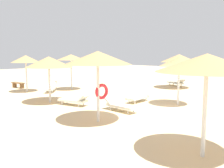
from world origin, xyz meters
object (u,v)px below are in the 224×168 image
at_px(parasol_2, 179,62).
at_px(bench_0, 18,84).
at_px(parasol_4, 71,57).
at_px(parasol_0, 49,62).
at_px(parasol_6, 26,59).
at_px(lounger_2, 139,97).
at_px(lounger_1, 120,105).
at_px(parasol_3, 179,58).
at_px(lounger_4, 51,88).
at_px(parasol_1, 98,59).
at_px(lounger_3, 176,83).
at_px(lounger_0, 75,100).
at_px(parasol_7, 207,63).

distance_m(parasol_2, bench_0, 13.99).
relative_size(parasol_4, bench_0, 1.89).
height_order(parasol_0, parasol_6, parasol_6).
bearing_deg(lounger_2, parasol_0, 135.33).
bearing_deg(lounger_1, parasol_3, 11.21).
distance_m(parasol_4, lounger_2, 7.45).
height_order(parasol_4, lounger_4, parasol_4).
height_order(parasol_4, parasol_6, parasol_4).
bearing_deg(lounger_4, parasol_6, 135.15).
bearing_deg(parasol_1, parasol_0, 80.61).
xyz_separation_m(parasol_1, bench_0, (2.39, 12.62, -2.39)).
height_order(parasol_0, lounger_3, parasol_0).
xyz_separation_m(parasol_6, lounger_0, (-0.53, -6.64, -2.22)).
bearing_deg(parasol_0, parasol_1, -99.39).
xyz_separation_m(parasol_0, lounger_2, (3.87, -3.82, -2.13)).
distance_m(parasol_0, lounger_0, 2.82).
height_order(parasol_6, lounger_3, parasol_6).
bearing_deg(parasol_3, lounger_2, -170.63).
xyz_separation_m(parasol_2, parasol_6, (-3.67, 10.88, 0.05)).
distance_m(parasol_3, parasol_7, 14.37).
bearing_deg(lounger_1, lounger_4, 82.50).
bearing_deg(parasol_1, lounger_4, 70.00).
relative_size(parasol_1, parasol_7, 1.04).
relative_size(parasol_0, lounger_1, 1.47).
distance_m(lounger_2, lounger_4, 7.54).
bearing_deg(lounger_3, parasol_0, 171.35).
distance_m(parasol_1, lounger_4, 9.60).
relative_size(parasol_2, parasol_7, 0.94).
bearing_deg(parasol_3, lounger_1, -168.79).
bearing_deg(lounger_4, lounger_0, -109.01).
distance_m(lounger_0, lounger_4, 5.65).
relative_size(parasol_2, parasol_6, 0.98).
relative_size(parasol_0, parasol_6, 0.99).
distance_m(parasol_0, lounger_2, 5.84).
relative_size(parasol_3, lounger_3, 1.56).
bearing_deg(parasol_3, bench_0, 133.40).
bearing_deg(lounger_0, lounger_3, -0.33).
relative_size(lounger_4, bench_0, 1.17).
bearing_deg(parasol_2, parasol_6, 108.65).
distance_m(parasol_7, lounger_0, 8.72).
bearing_deg(lounger_0, parasol_6, 85.40).
distance_m(parasol_4, lounger_1, 8.65).
bearing_deg(parasol_0, parasol_3, -13.40).
relative_size(parasol_0, bench_0, 1.82).
height_order(parasol_1, parasol_4, parasol_1).
xyz_separation_m(parasol_0, parasol_4, (4.10, 3.25, 0.20)).
relative_size(parasol_0, lounger_3, 1.40).
bearing_deg(lounger_3, lounger_1, -165.99).
distance_m(lounger_3, bench_0, 14.13).
distance_m(parasol_1, bench_0, 13.06).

